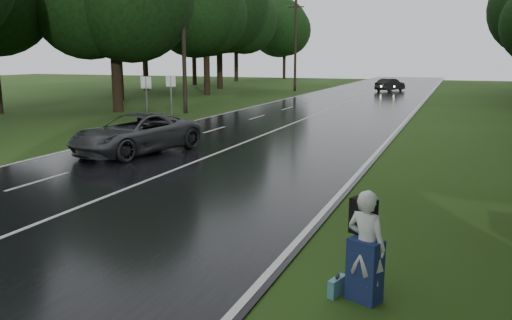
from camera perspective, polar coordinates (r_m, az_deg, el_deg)
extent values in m
plane|color=#264213|center=(13.40, -19.93, -5.47)|extent=(160.00, 160.00, 0.00)
cube|color=black|center=(30.98, 5.30, 4.51)|extent=(12.00, 140.00, 0.04)
cube|color=silver|center=(30.97, 5.30, 4.56)|extent=(0.12, 140.00, 0.01)
imported|color=#47494C|center=(20.54, -13.24, 2.91)|extent=(3.70, 5.89, 1.52)
imported|color=black|center=(58.40, 14.76, 8.13)|extent=(2.92, 4.38, 1.36)
imported|color=silver|center=(8.11, 12.18, -9.40)|extent=(0.76, 0.64, 1.78)
cube|color=navy|center=(8.26, 12.07, -11.95)|extent=(0.59, 0.50, 1.00)
cube|color=black|center=(8.22, 11.90, -6.20)|extent=(0.46, 0.35, 0.57)
cube|color=teal|center=(8.49, 9.05, -13.77)|extent=(0.24, 0.43, 0.29)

